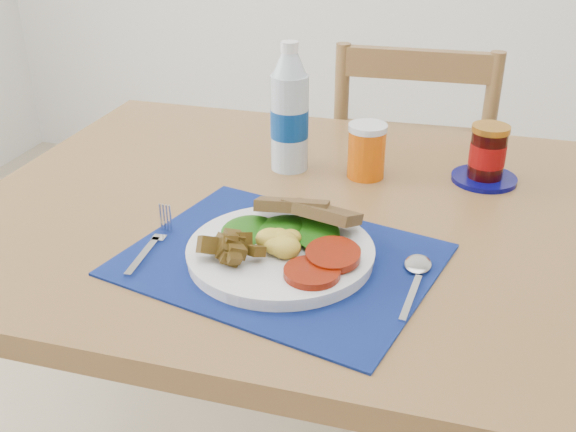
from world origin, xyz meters
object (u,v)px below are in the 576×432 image
object	(u,v)px
chair_far	(410,169)
water_bottle	(290,115)
jam_on_saucer	(487,157)
breakfast_plate	(276,248)
juice_glass	(367,152)

from	to	relation	value
chair_far	water_bottle	size ratio (longest dim) A/B	4.52
jam_on_saucer	water_bottle	bearing A→B (deg)	-173.67
water_bottle	chair_far	bearing A→B (deg)	69.92
chair_far	breakfast_plate	size ratio (longest dim) A/B	4.05
chair_far	juice_glass	distance (m)	0.56
chair_far	juice_glass	size ratio (longest dim) A/B	11.40
chair_far	water_bottle	xyz separation A→B (m)	(-0.19, -0.51, 0.30)
chair_far	jam_on_saucer	distance (m)	0.56
chair_far	water_bottle	world-z (taller)	chair_far
water_bottle	juice_glass	world-z (taller)	water_bottle
water_bottle	juice_glass	distance (m)	0.16
juice_glass	jam_on_saucer	size ratio (longest dim) A/B	0.81
breakfast_plate	jam_on_saucer	size ratio (longest dim) A/B	2.28
water_bottle	juice_glass	xyz separation A→B (m)	(0.15, 0.00, -0.06)
breakfast_plate	jam_on_saucer	xyz separation A→B (m)	(0.29, 0.38, 0.02)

